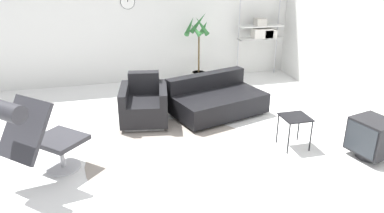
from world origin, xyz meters
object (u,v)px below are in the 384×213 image
lounge_chair (32,130)px  armchair_red (144,105)px  side_table (295,121)px  couch_low (216,101)px  crt_television (372,138)px  potted_plant (198,54)px  shelf_unit (263,32)px

lounge_chair → armchair_red: (1.46, 1.45, -0.41)m
lounge_chair → side_table: size_ratio=2.45×
armchair_red → couch_low: size_ratio=0.53×
lounge_chair → crt_television: size_ratio=1.90×
side_table → potted_plant: (-0.58, 3.14, 0.23)m
armchair_red → crt_television: 3.40m
armchair_red → shelf_unit: (2.88, 1.90, 0.69)m
crt_television → shelf_unit: bearing=-14.8°
couch_low → potted_plant: size_ratio=1.17×
crt_television → shelf_unit: (0.06, 3.81, 0.69)m
lounge_chair → armchair_red: 2.10m
armchair_red → shelf_unit: shelf_unit is taller
side_table → armchair_red: bearing=144.8°
armchair_red → couch_low: (1.25, 0.05, -0.06)m
armchair_red → potted_plant: size_ratio=0.62×
potted_plant → armchair_red: bearing=-128.1°
couch_low → crt_television: bearing=111.6°
lounge_chair → shelf_unit: bearing=80.9°
lounge_chair → couch_low: bearing=72.2°
side_table → crt_television: (0.86, -0.53, -0.11)m
armchair_red → shelf_unit: bearing=-137.4°
couch_low → crt_television: couch_low is taller
lounge_chair → armchair_red: lounge_chair is taller
potted_plant → shelf_unit: size_ratio=0.85×
lounge_chair → couch_low: lounge_chair is taller
potted_plant → crt_television: bearing=-68.6°
couch_low → crt_television: 2.51m
lounge_chair → side_table: (3.42, 0.07, -0.29)m
side_table → crt_television: bearing=-31.8°
armchair_red → couch_low: bearing=-168.5°
armchair_red → crt_television: armchair_red is taller
armchair_red → potted_plant: 2.26m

